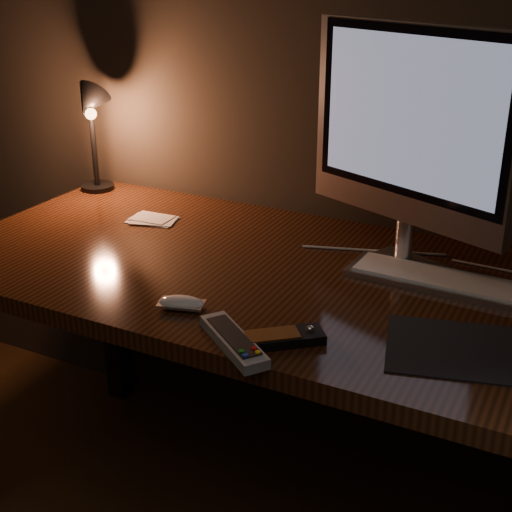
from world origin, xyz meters
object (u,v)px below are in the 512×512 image
at_px(keyboard, 455,283).
at_px(desk_lamp, 91,118).
at_px(tv_remote, 234,341).
at_px(monitor, 410,130).
at_px(desk, 292,309).
at_px(mouse, 181,304).
at_px(media_remote, 282,337).

height_order(keyboard, desk_lamp, desk_lamp).
bearing_deg(tv_remote, monitor, 107.82).
height_order(desk, desk_lamp, desk_lamp).
height_order(keyboard, mouse, same).
relative_size(keyboard, desk_lamp, 1.39).
relative_size(monitor, mouse, 5.75).
distance_m(desk, keyboard, 0.39).
relative_size(media_remote, desk_lamp, 0.47).
bearing_deg(keyboard, tv_remote, -122.46).
relative_size(tv_remote, desk_lamp, 0.57).
height_order(keyboard, tv_remote, tv_remote).
xyz_separation_m(media_remote, tv_remote, (-0.07, -0.05, 0.00)).
xyz_separation_m(media_remote, desk_lamp, (-0.86, 0.54, 0.21)).
bearing_deg(desk_lamp, media_remote, -56.14).
xyz_separation_m(tv_remote, desk_lamp, (-0.78, 0.60, 0.21)).
height_order(monitor, keyboard, monitor).
bearing_deg(keyboard, media_remote, -118.56).
bearing_deg(desk, keyboard, 4.17).
bearing_deg(monitor, media_remote, -80.16).
bearing_deg(monitor, mouse, -107.94).
distance_m(media_remote, desk_lamp, 1.04).
bearing_deg(mouse, desk, 57.79).
distance_m(desk, mouse, 0.36).
distance_m(tv_remote, desk_lamp, 1.01).
relative_size(monitor, keyboard, 1.15).
relative_size(desk, keyboard, 3.47).
bearing_deg(monitor, keyboard, 5.42).
bearing_deg(keyboard, desk, -173.62).
height_order(mouse, desk_lamp, desk_lamp).
distance_m(mouse, desk_lamp, 0.83).
distance_m(desk, desk_lamp, 0.82).
bearing_deg(desk, monitor, 16.29).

